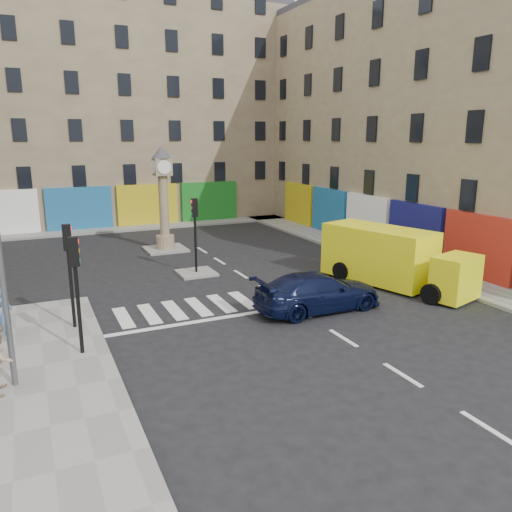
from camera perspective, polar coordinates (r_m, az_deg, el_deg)
ground at (r=19.17m, az=6.53°, el=-7.21°), size 120.00×120.00×0.00m
sidewalk_right at (r=31.81m, az=10.63°, el=1.15°), size 2.60×30.00×0.15m
sidewalk_far at (r=38.44m, az=-16.31°, el=2.95°), size 32.00×2.40×0.15m
island_near at (r=25.32m, az=-6.83°, el=-1.92°), size 1.80×1.80×0.12m
island_far at (r=30.93m, az=-10.29°, el=0.78°), size 2.40×2.40×0.12m
building_right at (r=35.17m, az=19.92°, el=14.76°), size 10.00×30.00×16.00m
building_far at (r=43.64m, az=-18.28°, el=15.14°), size 32.00×10.00×17.00m
traffic_light_left_near at (r=16.05m, az=-19.89°, el=-2.24°), size 0.28×0.22×3.70m
traffic_light_left_far at (r=18.37m, az=-20.60°, el=-0.37°), size 0.28×0.22×3.70m
traffic_light_island at (r=24.78m, az=-6.99°, el=3.73°), size 0.28×0.22×3.70m
clock_pillar at (r=30.36m, az=-10.57°, el=7.22°), size 1.20×1.20×6.10m
navy_sedan at (r=19.97m, az=7.11°, el=-4.06°), size 5.27×2.19×1.52m
yellow_van at (r=23.88m, az=15.18°, el=-0.19°), size 4.00×7.49×2.61m
pedestrian_blue at (r=18.57m, az=-26.70°, el=-5.83°), size 0.46×0.68×1.83m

